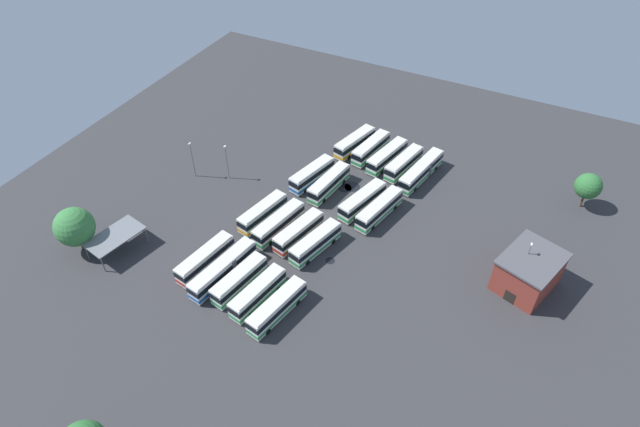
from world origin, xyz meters
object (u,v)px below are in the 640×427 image
bus_row0_slot1 (371,148)px  bus_row0_slot3 (404,163)px  bus_row1_slot0 (312,174)px  bus_row3_slot2 (239,280)px  bus_row1_slot3 (362,201)px  lamp_post_mid_lot (525,261)px  lamp_post_near_entrance (227,161)px  maintenance_shelter (115,236)px  tree_west_edge (588,186)px  bus_row1_slot4 (379,209)px  bus_row2_slot2 (298,232)px  lamp_post_by_building (192,158)px  tree_north_edge (74,227)px  depot_building (528,272)px  bus_row0_slot4 (421,171)px  bus_row1_slot1 (329,183)px  bus_row3_slot1 (223,269)px  bus_row2_slot0 (263,213)px  bus_row2_slot1 (279,223)px  bus_row0_slot0 (355,143)px  bus_row2_slot3 (315,243)px  bus_row0_slot2 (387,156)px  bus_row3_slot0 (205,259)px  bus_row3_slot4 (277,307)px  bus_row3_slot3 (258,293)px

bus_row0_slot1 → bus_row0_slot3: (1.83, 7.94, -0.00)m
bus_row1_slot0 → bus_row3_slot2: 29.32m
bus_row1_slot3 → lamp_post_mid_lot: 30.40m
lamp_post_near_entrance → bus_row0_slot3: bearing=120.7°
maintenance_shelter → tree_west_edge: tree_west_edge is taller
bus_row1_slot4 → bus_row2_slot2: 15.66m
lamp_post_by_building → tree_north_edge: 25.80m
bus_row1_slot4 → depot_building: bearing=80.5°
bus_row0_slot4 → tree_west_edge: bearing=100.7°
bus_row0_slot3 → bus_row1_slot4: same height
bus_row1_slot1 → bus_row3_slot1: size_ratio=0.82×
bus_row1_slot1 → lamp_post_near_entrance: lamp_post_near_entrance is taller
bus_row1_slot3 → tree_west_edge: tree_west_edge is taller
bus_row0_slot4 → tree_north_edge: 64.06m
bus_row1_slot0 → bus_row1_slot4: 16.03m
bus_row1_slot1 → bus_row1_slot3: size_ratio=0.99×
bus_row2_slot0 → tree_west_edge: tree_west_edge is taller
bus_row2_slot1 → maintenance_shelter: size_ratio=1.13×
bus_row1_slot3 → bus_row3_slot1: 28.98m
bus_row0_slot0 → maintenance_shelter: size_ratio=1.08×
bus_row1_slot0 → bus_row2_slot3: bearing=29.2°
bus_row0_slot0 → bus_row0_slot4: bearing=79.4°
lamp_post_by_building → maintenance_shelter: bearing=1.6°
bus_row0_slot0 → bus_row0_slot2: bearing=79.4°
lamp_post_by_building → lamp_post_mid_lot: (-1.19, 63.50, 0.33)m
bus_row0_slot1 → bus_row0_slot4: same height
tree_north_edge → bus_row0_slot2: bearing=140.7°
bus_row0_slot1 → lamp_post_mid_lot: 40.88m
bus_row0_slot3 → tree_north_edge: bearing=-42.4°
bus_row2_slot1 → bus_row3_slot0: (12.88, -6.52, -0.00)m
bus_row3_slot0 → bus_row0_slot4: bearing=148.1°
maintenance_shelter → depot_building: bearing=110.2°
bus_row1_slot0 → depot_building: depot_building is taller
bus_row0_slot1 → bus_row3_slot4: 44.72m
bus_row0_slot4 → bus_row2_slot0: 32.76m
bus_row0_slot1 → bus_row0_slot4: bearing=77.6°
bus_row1_slot1 → bus_row3_slot0: bearing=-19.4°
bus_row2_slot0 → bus_row3_slot4: same height
bus_row2_slot2 → bus_row2_slot3: (1.07, 3.85, 0.00)m
bus_row0_slot4 → maintenance_shelter: 58.10m
bus_row2_slot3 → tree_north_edge: tree_north_edge is taller
bus_row3_slot1 → bus_row3_slot3: 7.77m
bus_row2_slot3 → bus_row3_slot1: (12.04, -10.59, 0.00)m
bus_row1_slot0 → lamp_post_mid_lot: (7.63, 41.80, 2.83)m
bus_row3_slot0 → lamp_post_by_building: size_ratio=1.46×
bus_row1_slot0 → bus_row1_slot3: bearing=77.1°
bus_row2_slot0 → tree_west_edge: (-30.34, 51.08, 2.94)m
bus_row3_slot1 → lamp_post_mid_lot: bearing=115.8°
bus_row0_slot1 → bus_row0_slot4: (2.61, 11.90, 0.00)m
bus_row0_slot4 → lamp_post_by_building: (19.57, -40.43, 2.49)m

